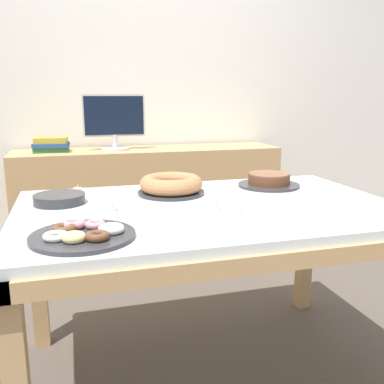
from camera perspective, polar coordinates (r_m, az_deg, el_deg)
ground_plane at (r=2.08m, az=2.10°, el=-22.80°), size 12.00×12.00×0.00m
wall_back at (r=3.35m, az=-6.92°, el=14.15°), size 8.00×0.10×2.60m
dining_table at (r=1.78m, az=2.28°, el=-4.59°), size 1.57×1.00×0.77m
sideboard at (r=3.15m, az=-5.64°, el=-1.86°), size 1.86×0.44×0.84m
computer_monitor at (r=3.02m, az=-10.32°, el=9.13°), size 0.42×0.20×0.38m
book_stack at (r=3.02m, az=-18.26°, el=6.01°), size 0.24×0.19×0.10m
cake_chocolate_round at (r=2.14m, az=10.22°, el=1.49°), size 0.30×0.30×0.07m
cake_golden_bundt at (r=1.94m, az=-2.79°, el=0.94°), size 0.30×0.30×0.08m
pastry_platter at (r=1.39m, az=-14.41°, el=-5.41°), size 0.33×0.33×0.04m
plate_stack at (r=1.85m, az=-17.26°, el=-0.88°), size 0.21×0.21×0.04m
tealight_left_edge at (r=2.07m, az=-14.99°, el=0.38°), size 0.04×0.04×0.04m
tealight_near_cakes at (r=1.68m, az=-10.58°, el=-2.20°), size 0.04×0.04×0.04m
tealight_near_front at (r=1.67m, az=3.19°, el=-2.13°), size 0.04×0.04×0.04m
tealight_centre at (r=1.64m, az=6.07°, el=-2.47°), size 0.04×0.04×0.04m
tealight_right_edge at (r=1.88m, az=23.28°, el=-1.44°), size 0.04×0.04×0.04m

